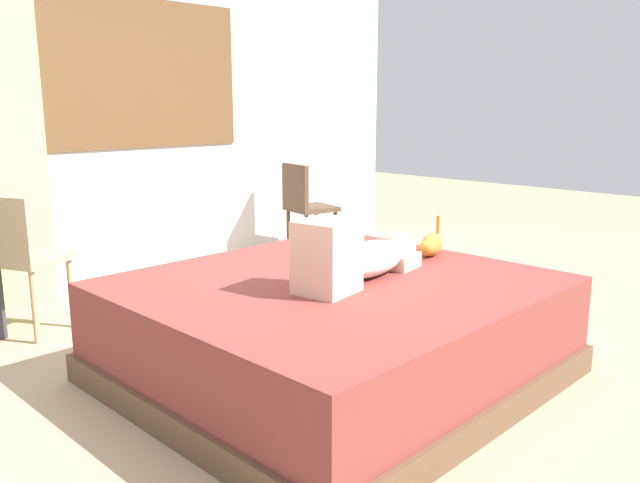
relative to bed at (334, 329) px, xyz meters
The scene contains 8 objects.
ground_plane 0.25m from the bed, 137.51° to the left, with size 16.00×16.00×0.00m, color tan.
back_wall_with_window 2.72m from the bed, 90.18° to the left, with size 6.40×0.14×2.90m.
bed is the anchor object (origin of this frame).
person_lying 0.39m from the bed, 38.34° to the right, with size 0.94×0.39×0.34m.
cat 0.83m from the bed, ahead, with size 0.34×0.20×0.21m.
chair_by_desk 1.95m from the bed, 116.73° to the left, with size 0.50×0.50×0.86m.
chair_spare 2.56m from the bed, 49.19° to the left, with size 0.45×0.45×0.86m.
curtain_left 2.63m from the bed, 105.39° to the left, with size 0.44×0.06×2.61m, color #ADCC75.
Camera 1 is at (-2.25, -2.15, 1.37)m, focal length 36.31 mm.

